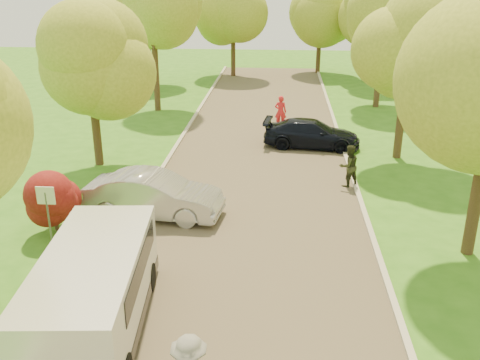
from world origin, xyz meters
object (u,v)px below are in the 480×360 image
(person_olive, at_px, (349,166))
(minivan, at_px, (94,291))
(dark_sedan, at_px, (312,134))
(street_sign, at_px, (47,206))
(person_striped, at_px, (281,112))
(silver_sedan, at_px, (154,195))

(person_olive, bearing_deg, minivan, 29.00)
(minivan, xyz_separation_m, dark_sedan, (5.73, 14.83, -0.42))
(street_sign, height_order, minivan, street_sign)
(dark_sedan, xyz_separation_m, person_striped, (-1.54, 3.44, 0.20))
(street_sign, distance_m, silver_sedan, 3.89)
(minivan, relative_size, dark_sedan, 1.23)
(person_striped, xyz_separation_m, person_olive, (2.76, -8.49, -0.02))
(street_sign, height_order, person_olive, street_sign)
(street_sign, relative_size, dark_sedan, 0.47)
(street_sign, distance_m, dark_sedan, 14.02)
(street_sign, relative_size, person_striped, 1.24)
(minivan, bearing_deg, person_striped, 71.99)
(silver_sedan, xyz_separation_m, person_olive, (7.04, 3.33, 0.07))
(street_sign, xyz_separation_m, person_striped, (6.78, 14.69, -0.69))
(silver_sedan, distance_m, person_striped, 12.58)
(minivan, xyz_separation_m, person_olive, (6.94, 9.79, -0.24))
(minivan, height_order, silver_sedan, minivan)
(street_sign, bearing_deg, person_striped, 65.21)
(silver_sedan, bearing_deg, street_sign, 145.87)
(person_striped, bearing_deg, minivan, 82.09)
(silver_sedan, xyz_separation_m, dark_sedan, (5.82, 8.38, -0.11))
(person_striped, distance_m, person_olive, 8.92)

